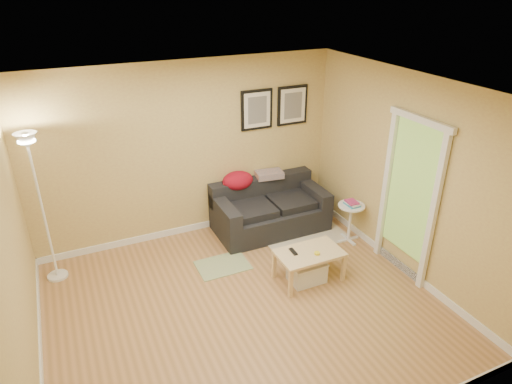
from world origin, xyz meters
The scene contains 24 objects.
floor centered at (0.00, 0.00, 0.00)m, with size 4.50×4.50×0.00m, color #AE7C4A.
ceiling centered at (0.00, 0.00, 2.60)m, with size 4.50×4.50×0.00m, color white.
wall_back centered at (0.00, 2.00, 1.30)m, with size 4.50×4.50×0.00m, color #D1BC6B.
wall_front centered at (0.00, -2.00, 1.30)m, with size 4.50×4.50×0.00m, color #D1BC6B.
wall_left centered at (-2.25, 0.00, 1.30)m, with size 4.00×4.00×0.00m, color #D1BC6B.
wall_right centered at (2.25, 0.00, 1.30)m, with size 4.00×4.00×0.00m, color #D1BC6B.
baseboard_back centered at (0.00, 1.99, 0.05)m, with size 4.50×0.02×0.10m, color white.
baseboard_left centered at (-2.24, 0.00, 0.05)m, with size 0.02×4.00×0.10m, color white.
baseboard_right centered at (2.24, 0.00, 0.05)m, with size 0.02×4.00×0.10m, color white.
sofa centered at (1.11, 1.53, 0.38)m, with size 1.70×0.90×0.75m, color black, non-canonical shape.
red_throw centered at (0.71, 1.86, 0.77)m, with size 0.48×0.36×0.28m, color maroon, non-canonical shape.
plaid_throw centered at (1.24, 1.85, 0.78)m, with size 0.42×0.26×0.10m, color tan, non-canonical shape.
framed_print_left centered at (1.08, 1.98, 1.80)m, with size 0.50×0.04×0.60m, color black, non-canonical shape.
framed_print_right centered at (1.68, 1.98, 1.80)m, with size 0.50×0.04×0.60m, color black, non-canonical shape.
area_rug centered at (1.48, 1.14, 0.01)m, with size 1.25×0.85×0.01m, color beige.
green_runner centered at (0.07, 0.90, 0.01)m, with size 0.70×0.50×0.01m, color #668C4C.
coffee_table centered at (0.98, 0.16, 0.21)m, with size 0.84×0.51×0.42m, color #E3C38A, non-canonical shape.
remote_control centered at (0.79, 0.24, 0.43)m, with size 0.05×0.16×0.02m, color black.
tape_roll centered at (1.04, 0.07, 0.43)m, with size 0.07×0.07×0.03m, color yellow.
storage_bin centered at (0.94, 0.13, 0.14)m, with size 0.46×0.34×0.28m, color white, non-canonical shape.
side_table centered at (2.02, 0.73, 0.30)m, with size 0.39×0.39×0.59m, color white, non-canonical shape.
book_stack centered at (2.02, 0.72, 0.63)m, with size 0.16×0.22×0.07m, color teal, non-canonical shape.
floor_lamp centered at (-2.00, 1.58, 0.95)m, with size 0.26×0.26×2.00m, color white, non-canonical shape.
doorway centered at (2.20, -0.15, 1.02)m, with size 0.12×1.01×2.13m, color white, non-canonical shape.
Camera 1 is at (-1.67, -3.96, 3.61)m, focal length 31.76 mm.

